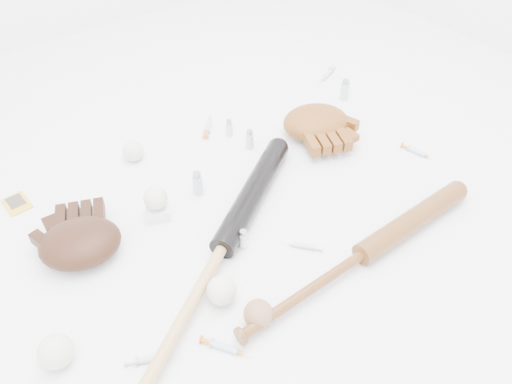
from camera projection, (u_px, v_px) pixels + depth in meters
bat_dark at (223, 247)px, 1.37m from camera, size 0.89×0.60×0.07m
bat_wood at (363, 254)px, 1.35m from camera, size 0.88×0.07×0.06m
glove_dark at (80, 242)px, 1.36m from camera, size 0.35×0.35×0.10m
glove_tan at (316, 122)px, 1.78m from camera, size 0.37×0.37×0.10m
trading_card at (17, 204)px, 1.54m from camera, size 0.07×0.10×0.01m
pedestal at (158, 211)px, 1.49m from camera, size 0.09×0.09×0.04m
baseball_on_pedestal at (155, 198)px, 1.46m from camera, size 0.07×0.07×0.07m
baseball_left at (56, 352)px, 1.13m from camera, size 0.08×0.08×0.08m
baseball_upper at (133, 151)px, 1.68m from camera, size 0.07×0.07×0.07m
baseball_mid at (221, 291)px, 1.25m from camera, size 0.08×0.08×0.08m
baseball_aged at (258, 314)px, 1.21m from camera, size 0.07×0.07×0.07m
syringe_0 at (224, 347)px, 1.17m from camera, size 0.10×0.14×0.02m
syringe_1 at (303, 246)px, 1.41m from camera, size 0.10×0.12×0.02m
syringe_2 at (208, 127)px, 1.84m from camera, size 0.13×0.14×0.02m
syringe_3 at (417, 152)px, 1.73m from camera, size 0.05×0.14×0.02m
syringe_4 at (327, 74)px, 2.12m from camera, size 0.17×0.09×0.02m
syringe_5 at (151, 359)px, 1.15m from camera, size 0.14×0.09×0.02m
vial_0 at (229, 128)px, 1.79m from camera, size 0.02×0.02×0.06m
vial_1 at (250, 139)px, 1.73m from camera, size 0.03×0.03×0.07m
vial_2 at (198, 183)px, 1.56m from camera, size 0.03×0.03×0.08m
vial_3 at (345, 89)px, 1.97m from camera, size 0.04×0.04×0.08m
vial_4 at (243, 239)px, 1.39m from camera, size 0.02×0.02×0.06m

